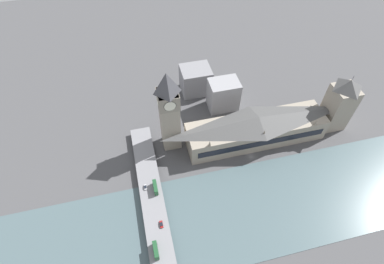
# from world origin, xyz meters

# --- Properties ---
(ground_plane) EXTENTS (600.00, 600.00, 0.00)m
(ground_plane) POSITION_xyz_m (0.00, 0.00, 0.00)
(ground_plane) COLOR #4C4C4F
(river_water) EXTENTS (66.87, 360.00, 0.30)m
(river_water) POSITION_xyz_m (-39.44, 0.00, 0.15)
(river_water) COLOR #4C6066
(river_water) RESTS_ON ground_plane
(parliament_hall) EXTENTS (25.85, 106.19, 25.31)m
(parliament_hall) POSITION_xyz_m (15.70, -8.00, 12.56)
(parliament_hall) COLOR gray
(parliament_hall) RESTS_ON ground_plane
(clock_tower) EXTENTS (14.44, 14.44, 68.76)m
(clock_tower) POSITION_xyz_m (27.18, 55.69, 36.84)
(clock_tower) COLOR gray
(clock_tower) RESTS_ON ground_plane
(victoria_tower) EXTENTS (17.39, 17.39, 50.38)m
(victoria_tower) POSITION_xyz_m (15.75, -73.79, 23.19)
(victoria_tower) COLOR gray
(victoria_tower) RESTS_ON ground_plane
(road_bridge) EXTENTS (165.74, 15.04, 4.90)m
(road_bridge) POSITION_xyz_m (-39.44, 77.81, 4.00)
(road_bridge) COLOR slate
(road_bridge) RESTS_ON ground_plane
(double_decker_bus_lead) EXTENTS (10.05, 2.57, 4.92)m
(double_decker_bus_lead) POSITION_xyz_m (-12.96, 74.39, 7.62)
(double_decker_bus_lead) COLOR #235B33
(double_decker_bus_lead) RESTS_ON road_bridge
(double_decker_bus_mid) EXTENTS (10.03, 2.63, 5.08)m
(double_decker_bus_mid) POSITION_xyz_m (-53.86, 80.79, 7.70)
(double_decker_bus_mid) COLOR #235B33
(double_decker_bus_mid) RESTS_ON road_bridge
(car_northbound_mid) EXTENTS (4.00, 1.90, 1.34)m
(car_northbound_mid) POSITION_xyz_m (-10.15, 80.92, 5.58)
(car_northbound_mid) COLOR silver
(car_northbound_mid) RESTS_ON road_bridge
(car_northbound_tail) EXTENTS (4.62, 1.94, 1.34)m
(car_northbound_tail) POSITION_xyz_m (-38.44, 74.97, 5.58)
(car_northbound_tail) COLOR maroon
(car_northbound_tail) RESTS_ON road_bridge
(city_block_west) EXTENTS (21.64, 25.58, 23.89)m
(city_block_west) POSITION_xyz_m (81.63, 22.73, 11.95)
(city_block_west) COLOR gray
(city_block_west) RESTS_ON ground_plane
(city_block_center) EXTENTS (18.03, 24.40, 26.58)m
(city_block_center) POSITION_xyz_m (56.40, 5.36, 13.29)
(city_block_center) COLOR #939399
(city_block_center) RESTS_ON ground_plane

